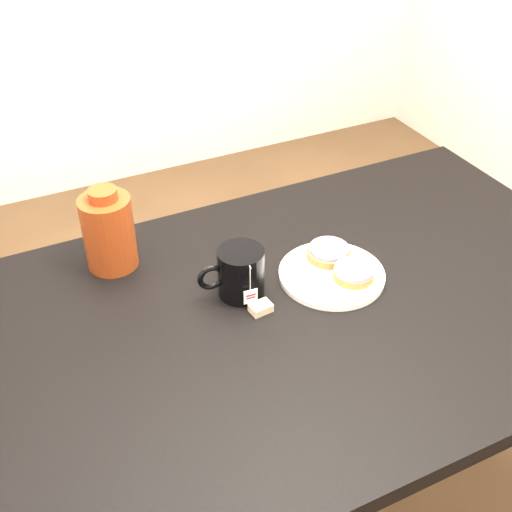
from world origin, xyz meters
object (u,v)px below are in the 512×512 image
bagel_front (354,273)px  bagel_package (109,231)px  mug (240,272)px  plate (332,274)px  teabag_pouch (261,308)px  bagel_back (329,252)px  table (317,327)px

bagel_front → bagel_package: 0.55m
mug → bagel_package: bagel_package is taller
plate → teabag_pouch: (-0.19, -0.03, 0.00)m
bagel_back → teabag_pouch: bagel_back is taller
plate → bagel_front: 0.05m
table → bagel_back: size_ratio=12.54×
bagel_front → mug: bearing=162.6°
bagel_back → bagel_package: 0.50m
bagel_package → bagel_back: bearing=-24.9°
table → bagel_package: size_ratio=7.13×
plate → teabag_pouch: teabag_pouch is taller
bagel_package → mug: bearing=-45.6°
plate → bagel_back: bagel_back is taller
table → bagel_front: 0.15m
bagel_back → mug: (-0.23, -0.01, 0.03)m
table → bagel_package: (-0.36, 0.31, 0.17)m
plate → bagel_package: (-0.42, 0.26, 0.08)m
plate → teabag_pouch: 0.20m
table → plate: plate is taller
bagel_front → table: bearing=-170.1°
table → teabag_pouch: bearing=171.6°
table → bagel_front: size_ratio=15.13×
bagel_back → table: bearing=-129.2°
bagel_front → teabag_pouch: bearing=179.4°
mug → bagel_package: 0.31m
teabag_pouch → bagel_package: bearing=128.1°
bagel_back → teabag_pouch: (-0.22, -0.09, -0.02)m
bagel_package → table: bearing=-41.0°
plate → mug: bearing=169.4°
plate → table: bearing=-139.9°
plate → bagel_front: bagel_front is taller
table → teabag_pouch: (-0.13, 0.02, 0.09)m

